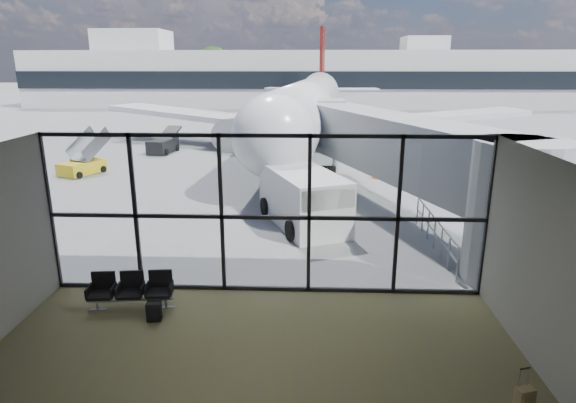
# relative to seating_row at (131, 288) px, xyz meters

# --- Properties ---
(ground) EXTENTS (220.00, 220.00, 0.00)m
(ground) POSITION_rel_seating_row_xyz_m (3.48, 41.10, -0.54)
(ground) COLOR slate
(ground) RESTS_ON ground
(lounge_shell) EXTENTS (12.02, 8.01, 4.51)m
(lounge_shell) POSITION_rel_seating_row_xyz_m (3.48, -3.70, 2.12)
(lounge_shell) COLOR #6A6843
(lounge_shell) RESTS_ON ground
(glass_curtain_wall) EXTENTS (12.10, 0.12, 4.50)m
(glass_curtain_wall) POSITION_rel_seating_row_xyz_m (3.48, 1.10, 1.71)
(glass_curtain_wall) COLOR white
(glass_curtain_wall) RESTS_ON ground
(jet_bridge) EXTENTS (8.00, 16.50, 4.33)m
(jet_bridge) POSITION_rel_seating_row_xyz_m (8.38, 8.17, 2.22)
(jet_bridge) COLOR gray
(jet_bridge) RESTS_ON ground
(apron_railing) EXTENTS (0.06, 5.46, 1.11)m
(apron_railing) POSITION_rel_seating_row_xyz_m (9.08, 4.60, 0.18)
(apron_railing) COLOR gray
(apron_railing) RESTS_ON ground
(far_terminal) EXTENTS (80.00, 12.20, 11.00)m
(far_terminal) POSITION_rel_seating_row_xyz_m (2.89, 63.07, 3.67)
(far_terminal) COLOR silver
(far_terminal) RESTS_ON ground
(tree_0) EXTENTS (4.95, 4.95, 7.12)m
(tree_0) POSITION_rel_seating_row_xyz_m (-41.52, 73.10, 4.10)
(tree_0) COLOR #382619
(tree_0) RESTS_ON ground
(tree_1) EXTENTS (5.61, 5.61, 8.07)m
(tree_1) POSITION_rel_seating_row_xyz_m (-35.52, 73.10, 4.72)
(tree_1) COLOR #382619
(tree_1) RESTS_ON ground
(tree_2) EXTENTS (6.27, 6.27, 9.03)m
(tree_2) POSITION_rel_seating_row_xyz_m (-29.52, 73.10, 5.34)
(tree_2) COLOR #382619
(tree_2) RESTS_ON ground
(tree_3) EXTENTS (4.95, 4.95, 7.12)m
(tree_3) POSITION_rel_seating_row_xyz_m (-23.52, 73.10, 4.10)
(tree_3) COLOR #382619
(tree_3) RESTS_ON ground
(tree_4) EXTENTS (5.61, 5.61, 8.07)m
(tree_4) POSITION_rel_seating_row_xyz_m (-17.52, 73.10, 4.72)
(tree_4) COLOR #382619
(tree_4) RESTS_ON ground
(tree_5) EXTENTS (6.27, 6.27, 9.03)m
(tree_5) POSITION_rel_seating_row_xyz_m (-11.52, 73.10, 5.34)
(tree_5) COLOR #382619
(tree_5) RESTS_ON ground
(seating_row) EXTENTS (2.18, 0.83, 0.97)m
(seating_row) POSITION_rel_seating_row_xyz_m (0.00, 0.00, 0.00)
(seating_row) COLOR gray
(seating_row) RESTS_ON ground
(backpack) EXTENTS (0.38, 0.36, 0.54)m
(backpack) POSITION_rel_seating_row_xyz_m (0.80, -0.71, -0.27)
(backpack) COLOR black
(backpack) RESTS_ON ground
(suitcase) EXTENTS (0.37, 0.30, 0.88)m
(suitcase) POSITION_rel_seating_row_xyz_m (8.68, -3.70, -0.27)
(suitcase) COLOR #937A52
(suitcase) RESTS_ON ground
(airliner) EXTENTS (33.52, 38.92, 10.03)m
(airliner) POSITION_rel_seating_row_xyz_m (4.63, 26.90, 2.52)
(airliner) COLOR silver
(airliner) RESTS_ON ground
(service_van) EXTENTS (3.85, 5.41, 2.16)m
(service_van) POSITION_rel_seating_row_xyz_m (4.51, 6.98, 0.57)
(service_van) COLOR silver
(service_van) RESTS_ON ground
(belt_loader) EXTENTS (1.84, 3.84, 1.70)m
(belt_loader) POSITION_rel_seating_row_xyz_m (-5.83, 22.87, 0.03)
(belt_loader) COLOR black
(belt_loader) RESTS_ON ground
(mobile_stairs) EXTENTS (2.40, 3.25, 2.08)m
(mobile_stairs) POSITION_rel_seating_row_xyz_m (-8.52, 15.70, -0.04)
(mobile_stairs) COLOR gold
(mobile_stairs) RESTS_ON ground
(traffic_cone_a) EXTENTS (0.37, 0.37, 0.53)m
(traffic_cone_a) POSITION_rel_seating_row_xyz_m (5.77, 15.70, -0.28)
(traffic_cone_a) COLOR orange
(traffic_cone_a) RESTS_ON ground
(traffic_cone_b) EXTENTS (0.38, 0.38, 0.54)m
(traffic_cone_b) POSITION_rel_seating_row_xyz_m (4.61, 16.13, -0.28)
(traffic_cone_b) COLOR orange
(traffic_cone_b) RESTS_ON ground
(traffic_cone_c) EXTENTS (0.43, 0.43, 0.61)m
(traffic_cone_c) POSITION_rel_seating_row_xyz_m (8.48, 15.14, -0.24)
(traffic_cone_c) COLOR orange
(traffic_cone_c) RESTS_ON ground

